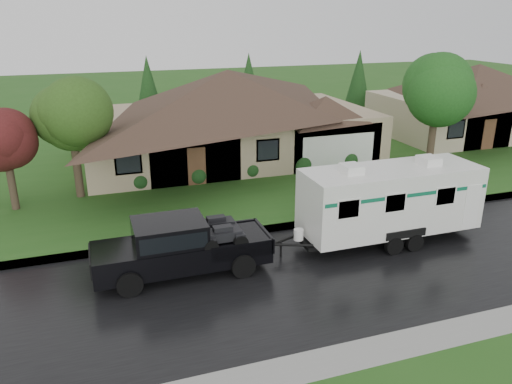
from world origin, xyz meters
The scene contains 12 objects.
ground centered at (0.00, 0.00, 0.00)m, with size 140.00×140.00×0.00m, color #26561A.
road centered at (0.00, -2.00, 0.01)m, with size 140.00×8.00×0.01m, color black.
curb centered at (0.00, 2.25, 0.07)m, with size 140.00×0.50×0.15m, color gray.
lawn centered at (0.00, 15.00, 0.07)m, with size 140.00×26.00×0.15m, color #26561A.
house_main centered at (2.29, 13.84, 3.59)m, with size 19.44×10.80×6.90m.
house_neighbor centered at (22.27, 14.34, 3.32)m, with size 15.12×9.72×6.45m.
tree_left_green centered at (-7.36, 9.11, 4.33)m, with size 3.64×3.64×6.02m.
tree_red centered at (-10.34, 8.26, 3.47)m, with size 2.89×2.89×4.79m.
tree_right_green centered at (12.96, 7.70, 4.74)m, with size 3.99×3.99×6.61m.
shrub_row centered at (2.00, 9.30, 0.65)m, with size 13.60×1.00×1.00m.
pickup_truck centered at (-3.96, -0.29, 1.13)m, with size 6.34×2.41×2.11m.
travel_trailer centered at (4.86, -0.29, 1.86)m, with size 7.82×2.75×3.51m.
Camera 1 is at (-6.58, -16.71, 9.06)m, focal length 35.00 mm.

